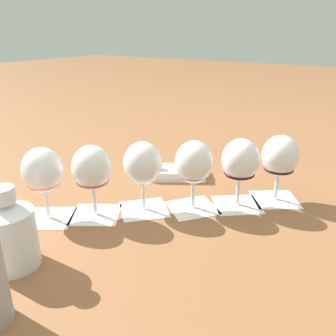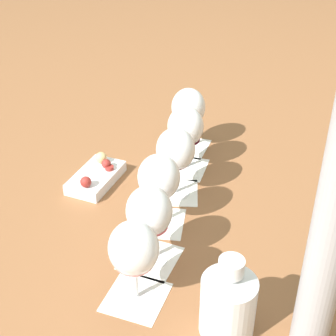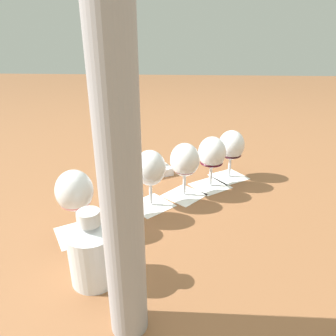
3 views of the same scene
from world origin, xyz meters
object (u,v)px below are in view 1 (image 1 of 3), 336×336
wine_glass_4 (240,163)px  wine_glass_5 (280,159)px  wine_glass_1 (92,171)px  ceramic_vase (10,233)px  snack_dish (179,172)px  wine_glass_0 (43,173)px  wine_glass_3 (194,165)px  wine_glass_2 (143,167)px

wine_glass_4 → wine_glass_5: same height
wine_glass_1 → ceramic_vase: 0.23m
wine_glass_4 → snack_dish: (-0.22, 0.08, -0.10)m
wine_glass_0 → wine_glass_3: same height
snack_dish → wine_glass_3: bearing=-49.0°
wine_glass_3 → wine_glass_5: size_ratio=1.00×
wine_glass_1 → wine_glass_5: (0.34, 0.31, 0.00)m
wine_glass_0 → wine_glass_4: size_ratio=1.00×
wine_glass_1 → wine_glass_2: (0.08, 0.08, -0.00)m
wine_glass_1 → wine_glass_3: same height
wine_glass_3 → snack_dish: bearing=131.0°
wine_glass_4 → ceramic_vase: wine_glass_4 is taller
wine_glass_0 → ceramic_vase: bearing=-59.8°
snack_dish → wine_glass_0: bearing=-108.7°
wine_glass_2 → wine_glass_5: size_ratio=1.00×
ceramic_vase → wine_glass_4: bearing=60.5°
wine_glass_0 → wine_glass_5: 0.57m
ceramic_vase → wine_glass_1: bearing=91.9°
wine_glass_4 → wine_glass_5: bearing=48.4°
wine_glass_1 → wine_glass_0: bearing=-138.6°
wine_glass_3 → wine_glass_4: (0.09, 0.07, 0.00)m
wine_glass_2 → snack_dish: wine_glass_2 is taller
wine_glass_0 → wine_glass_5: (0.42, 0.38, 0.00)m
wine_glass_5 → wine_glass_1: bearing=-137.2°
snack_dish → ceramic_vase: bearing=-94.3°
ceramic_vase → wine_glass_3: bearing=65.7°
wine_glass_2 → wine_glass_5: (0.25, 0.23, 0.00)m
wine_glass_1 → snack_dish: bearing=81.2°
wine_glass_1 → snack_dish: (0.05, 0.31, -0.10)m
wine_glass_0 → ceramic_vase: (0.09, -0.15, -0.04)m
wine_glass_2 → wine_glass_3: same height
ceramic_vase → snack_dish: size_ratio=0.88×
wine_glass_1 → wine_glass_2: bearing=45.8°
wine_glass_1 → wine_glass_3: bearing=41.1°
wine_glass_2 → ceramic_vase: wine_glass_2 is taller
wine_glass_5 → wine_glass_2: bearing=-138.3°
wine_glass_5 → wine_glass_4: bearing=-131.6°
wine_glass_0 → wine_glass_4: bearing=41.1°
wine_glass_2 → snack_dish: size_ratio=0.95×
wine_glass_4 → wine_glass_5: size_ratio=1.00×
wine_glass_5 → ceramic_vase: 0.63m
wine_glass_3 → wine_glass_1: bearing=-138.9°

